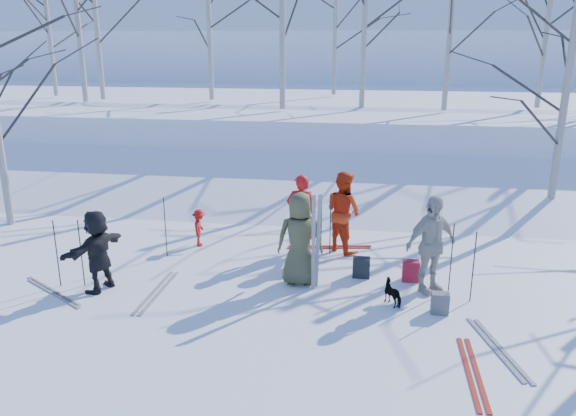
% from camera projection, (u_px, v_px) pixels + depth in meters
% --- Properties ---
extents(ground, '(120.00, 120.00, 0.00)m').
position_uv_depth(ground, '(276.00, 299.00, 10.30)').
color(ground, white).
rests_on(ground, ground).
extents(snow_ramp, '(70.00, 9.49, 4.12)m').
position_uv_depth(snow_ramp, '(315.00, 192.00, 16.88)').
color(snow_ramp, white).
rests_on(snow_ramp, ground).
extents(snow_plateau, '(70.00, 18.00, 2.20)m').
position_uv_depth(snow_plateau, '(337.00, 119.00, 26.10)').
color(snow_plateau, white).
rests_on(snow_plateau, ground).
extents(far_hill, '(90.00, 30.00, 6.00)m').
position_uv_depth(far_hill, '(354.00, 71.00, 45.68)').
color(far_hill, white).
rests_on(far_hill, ground).
extents(skier_olive_center, '(0.93, 0.65, 1.83)m').
position_uv_depth(skier_olive_center, '(300.00, 239.00, 10.72)').
color(skier_olive_center, '#46472B').
rests_on(skier_olive_center, ground).
extents(skier_red_north, '(0.69, 0.49, 1.78)m').
position_uv_depth(skier_red_north, '(301.00, 214.00, 12.32)').
color(skier_red_north, red).
rests_on(skier_red_north, ground).
extents(skier_redor_behind, '(1.12, 1.11, 1.82)m').
position_uv_depth(skier_redor_behind, '(343.00, 212.00, 12.41)').
color(skier_redor_behind, red).
rests_on(skier_redor_behind, ground).
extents(skier_red_seated, '(0.41, 0.60, 0.87)m').
position_uv_depth(skier_red_seated, '(200.00, 228.00, 12.84)').
color(skier_red_seated, red).
rests_on(skier_red_seated, ground).
extents(skier_cream_east, '(1.16, 0.99, 1.87)m').
position_uv_depth(skier_cream_east, '(431.00, 245.00, 10.37)').
color(skier_cream_east, beige).
rests_on(skier_cream_east, ground).
extents(skier_grey_west, '(0.91, 1.53, 1.58)m').
position_uv_depth(skier_grey_west, '(98.00, 251.00, 10.47)').
color(skier_grey_west, black).
rests_on(skier_grey_west, ground).
extents(dog, '(0.51, 0.56, 0.44)m').
position_uv_depth(dog, '(394.00, 293.00, 10.04)').
color(dog, black).
rests_on(dog, ground).
extents(upright_ski_left, '(0.07, 0.16, 1.90)m').
position_uv_depth(upright_ski_left, '(314.00, 243.00, 10.39)').
color(upright_ski_left, silver).
rests_on(upright_ski_left, ground).
extents(upright_ski_right, '(0.15, 0.23, 1.89)m').
position_uv_depth(upright_ski_right, '(318.00, 242.00, 10.46)').
color(upright_ski_right, silver).
rests_on(upright_ski_right, ground).
extents(ski_pair_a, '(0.24, 1.90, 0.02)m').
position_uv_depth(ski_pair_a, '(157.00, 292.00, 10.56)').
color(ski_pair_a, silver).
rests_on(ski_pair_a, ground).
extents(ski_pair_b, '(1.92, 2.08, 0.02)m').
position_uv_depth(ski_pair_b, '(53.00, 292.00, 10.57)').
color(ski_pair_b, silver).
rests_on(ski_pair_b, ground).
extents(ski_pair_c, '(0.20, 1.90, 0.02)m').
position_uv_depth(ski_pair_c, '(473.00, 372.00, 8.02)').
color(ski_pair_c, '#A22117').
rests_on(ski_pair_c, ground).
extents(ski_pair_d, '(1.14, 2.00, 0.02)m').
position_uv_depth(ski_pair_d, '(498.00, 348.00, 8.64)').
color(ski_pair_d, silver).
rests_on(ski_pair_d, ground).
extents(ski_pair_e, '(0.78, 1.96, 0.02)m').
position_uv_depth(ski_pair_e, '(329.00, 247.00, 12.84)').
color(ski_pair_e, '#A22117').
rests_on(ski_pair_e, ground).
extents(ski_pole_a, '(0.02, 0.02, 1.34)m').
position_uv_depth(ski_pole_a, '(473.00, 267.00, 10.02)').
color(ski_pole_a, black).
rests_on(ski_pole_a, ground).
extents(ski_pole_b, '(0.02, 0.02, 1.34)m').
position_uv_depth(ski_pole_b, '(321.00, 224.00, 12.37)').
color(ski_pole_b, black).
rests_on(ski_pole_b, ground).
extents(ski_pole_c, '(0.02, 0.02, 1.34)m').
position_uv_depth(ski_pole_c, '(57.00, 254.00, 10.65)').
color(ski_pole_c, black).
rests_on(ski_pole_c, ground).
extents(ski_pole_d, '(0.02, 0.02, 1.34)m').
position_uv_depth(ski_pole_d, '(165.00, 227.00, 12.15)').
color(ski_pole_d, black).
rests_on(ski_pole_d, ground).
extents(ski_pole_e, '(0.02, 0.02, 1.34)m').
position_uv_depth(ski_pole_e, '(451.00, 258.00, 10.46)').
color(ski_pole_e, black).
rests_on(ski_pole_e, ground).
extents(ski_pole_f, '(0.02, 0.02, 1.34)m').
position_uv_depth(ski_pole_f, '(330.00, 225.00, 12.27)').
color(ski_pole_f, black).
rests_on(ski_pole_f, ground).
extents(ski_pole_g, '(0.02, 0.02, 1.34)m').
position_uv_depth(ski_pole_g, '(81.00, 253.00, 10.67)').
color(ski_pole_g, black).
rests_on(ski_pole_g, ground).
extents(backpack_red, '(0.32, 0.22, 0.42)m').
position_uv_depth(backpack_red, '(411.00, 271.00, 11.02)').
color(backpack_red, maroon).
rests_on(backpack_red, ground).
extents(backpack_grey, '(0.30, 0.20, 0.38)m').
position_uv_depth(backpack_grey, '(440.00, 303.00, 9.72)').
color(backpack_grey, '#53565A').
rests_on(backpack_grey, ground).
extents(backpack_dark, '(0.34, 0.24, 0.40)m').
position_uv_depth(backpack_dark, '(361.00, 267.00, 11.21)').
color(backpack_dark, black).
rests_on(backpack_dark, ground).
extents(birch_plateau_a, '(4.32, 4.32, 5.32)m').
position_uv_depth(birch_plateau_a, '(450.00, 30.00, 18.70)').
color(birch_plateau_a, silver).
rests_on(birch_plateau_a, snow_plateau).
extents(birch_plateau_b, '(4.45, 4.45, 5.49)m').
position_uv_depth(birch_plateau_b, '(335.00, 30.00, 24.11)').
color(birch_plateau_b, silver).
rests_on(birch_plateau_b, snow_plateau).
extents(birch_plateau_c, '(4.13, 4.13, 5.04)m').
position_uv_depth(birch_plateau_c, '(546.00, 34.00, 19.44)').
color(birch_plateau_c, silver).
rests_on(birch_plateau_c, snow_plateau).
extents(birch_plateau_d, '(4.94, 4.94, 6.20)m').
position_uv_depth(birch_plateau_d, '(96.00, 19.00, 22.02)').
color(birch_plateau_d, silver).
rests_on(birch_plateau_d, snow_plateau).
extents(birch_plateau_f, '(4.65, 4.65, 5.79)m').
position_uv_depth(birch_plateau_f, '(365.00, 23.00, 19.41)').
color(birch_plateau_f, silver).
rests_on(birch_plateau_f, snow_plateau).
extents(birch_plateau_g, '(5.06, 5.06, 6.37)m').
position_uv_depth(birch_plateau_g, '(282.00, 14.00, 18.96)').
color(birch_plateau_g, silver).
rests_on(birch_plateau_g, snow_plateau).
extents(birch_plateau_h, '(4.45, 4.45, 5.50)m').
position_uv_depth(birch_plateau_h, '(209.00, 29.00, 22.04)').
color(birch_plateau_h, silver).
rests_on(birch_plateau_h, snow_plateau).
extents(birch_plateau_i, '(4.51, 4.51, 5.59)m').
position_uv_depth(birch_plateau_i, '(49.00, 28.00, 23.67)').
color(birch_plateau_i, silver).
rests_on(birch_plateau_i, snow_plateau).
extents(birch_plateau_j, '(5.28, 5.28, 6.69)m').
position_uv_depth(birch_plateau_j, '(77.00, 12.00, 21.06)').
color(birch_plateau_j, silver).
rests_on(birch_plateau_j, snow_plateau).
extents(birch_edge_e, '(4.50, 4.50, 5.58)m').
position_uv_depth(birch_edge_e, '(563.00, 113.00, 14.19)').
color(birch_edge_e, silver).
rests_on(birch_edge_e, ground).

